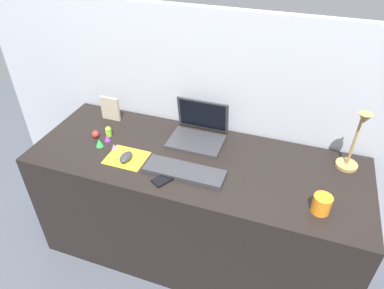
% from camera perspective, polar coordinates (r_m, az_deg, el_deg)
% --- Properties ---
extents(ground_plane, '(6.00, 6.00, 0.00)m').
position_cam_1_polar(ground_plane, '(2.37, 0.43, -16.56)').
color(ground_plane, '#474C56').
extents(back_wall, '(2.98, 0.05, 1.42)m').
position_cam_1_polar(back_wall, '(2.13, 3.70, 2.74)').
color(back_wall, '#B2B7C1').
rests_on(back_wall, ground_plane).
extents(desk, '(1.78, 0.65, 0.74)m').
position_cam_1_polar(desk, '(2.08, 0.47, -10.37)').
color(desk, black).
rests_on(desk, ground_plane).
extents(laptop, '(0.30, 0.25, 0.21)m').
position_cam_1_polar(laptop, '(1.96, 1.16, 2.48)').
color(laptop, '#333338').
rests_on(laptop, desk).
extents(keyboard, '(0.41, 0.13, 0.02)m').
position_cam_1_polar(keyboard, '(1.74, -1.27, -4.41)').
color(keyboard, '#333338').
rests_on(keyboard, desk).
extents(mousepad, '(0.21, 0.17, 0.00)m').
position_cam_1_polar(mousepad, '(1.87, -10.69, -2.16)').
color(mousepad, yellow).
rests_on(mousepad, desk).
extents(mouse, '(0.06, 0.10, 0.03)m').
position_cam_1_polar(mouse, '(1.84, -10.81, -2.04)').
color(mouse, '#333338').
rests_on(mouse, mousepad).
extents(cell_phone, '(0.12, 0.14, 0.01)m').
position_cam_1_polar(cell_phone, '(1.71, -4.42, -5.55)').
color(cell_phone, black).
rests_on(cell_phone, desk).
extents(desk_lamp, '(0.11, 0.14, 0.34)m').
position_cam_1_polar(desk_lamp, '(1.84, 25.20, 0.25)').
color(desk_lamp, '#A5844C').
rests_on(desk_lamp, desk).
extents(picture_frame, '(0.12, 0.02, 0.15)m').
position_cam_1_polar(picture_frame, '(2.18, -13.29, 5.77)').
color(picture_frame, '#B2A58C').
rests_on(picture_frame, desk).
extents(coffee_mug, '(0.08, 0.08, 0.09)m').
position_cam_1_polar(coffee_mug, '(1.63, 20.53, -9.16)').
color(coffee_mug, orange).
rests_on(coffee_mug, desk).
extents(toy_figurine_pink, '(0.03, 0.03, 0.04)m').
position_cam_1_polar(toy_figurine_pink, '(1.94, -12.69, -0.36)').
color(toy_figurine_pink, pink).
rests_on(toy_figurine_pink, desk).
extents(toy_figurine_red, '(0.04, 0.04, 0.04)m').
position_cam_1_polar(toy_figurine_red, '(2.06, -15.57, 1.66)').
color(toy_figurine_red, red).
rests_on(toy_figurine_red, desk).
extents(toy_figurine_green, '(0.04, 0.04, 0.05)m').
position_cam_1_polar(toy_figurine_green, '(1.98, -15.00, 0.27)').
color(toy_figurine_green, green).
rests_on(toy_figurine_green, desk).
extents(toy_figurine_lime, '(0.03, 0.03, 0.06)m').
position_cam_1_polar(toy_figurine_lime, '(2.05, -13.58, 2.12)').
color(toy_figurine_lime, '#8CDB33').
rests_on(toy_figurine_lime, desk).
extents(toy_figurine_purple, '(0.03, 0.03, 0.04)m').
position_cam_1_polar(toy_figurine_purple, '(2.01, -13.79, 1.05)').
color(toy_figurine_purple, purple).
rests_on(toy_figurine_purple, desk).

